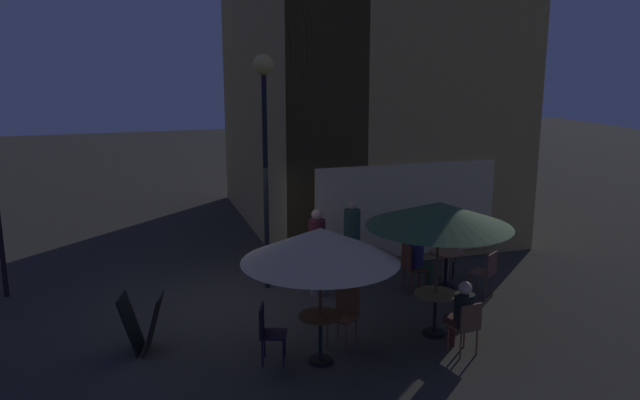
{
  "coord_description": "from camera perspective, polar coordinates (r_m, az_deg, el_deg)",
  "views": [
    {
      "loc": [
        -1.82,
        -11.34,
        4.67
      ],
      "look_at": [
        1.8,
        0.29,
        1.91
      ],
      "focal_mm": 36.02,
      "sensor_mm": 36.0,
      "label": 1
    }
  ],
  "objects": [
    {
      "name": "cafe_table_1",
      "position": [
        10.06,
        0.03,
        -11.42
      ],
      "size": [
        0.67,
        0.67,
        0.79
      ],
      "color": "black",
      "rests_on": "ground"
    },
    {
      "name": "patron_standing_4",
      "position": [
        12.59,
        -0.26,
        -4.66
      ],
      "size": [
        0.33,
        0.33,
        1.76
      ],
      "rotation": [
        0.0,
        0.0,
        2.03
      ],
      "color": "#7F6560",
      "rests_on": "ground"
    },
    {
      "name": "cafe_chair_5",
      "position": [
        14.18,
        11.14,
        -4.46
      ],
      "size": [
        0.56,
        0.56,
        0.86
      ],
      "rotation": [
        0.0,
        0.0,
        -2.06
      ],
      "color": "black",
      "rests_on": "ground"
    },
    {
      "name": "cafe_chair_2",
      "position": [
        10.1,
        -4.67,
        -11.33
      ],
      "size": [
        0.51,
        0.51,
        0.92
      ],
      "rotation": [
        0.0,
        0.0,
        -0.32
      ],
      "color": "black",
      "rests_on": "ground"
    },
    {
      "name": "patron_seated_1",
      "position": [
        13.06,
        8.72,
        -5.01
      ],
      "size": [
        0.53,
        0.32,
        1.27
      ],
      "rotation": [
        0.0,
        0.0,
        -0.04
      ],
      "color": "#274029",
      "rests_on": "ground"
    },
    {
      "name": "cafe_table_2",
      "position": [
        13.36,
        11.16,
        -5.41
      ],
      "size": [
        0.7,
        0.7,
        0.78
      ],
      "color": "black",
      "rests_on": "ground"
    },
    {
      "name": "ground_plane",
      "position": [
        12.4,
        -7.65,
        -9.47
      ],
      "size": [
        60.0,
        60.0,
        0.0
      ],
      "primitive_type": "plane",
      "color": "#39362D"
    },
    {
      "name": "cafe_chair_3",
      "position": [
        13.04,
        8.08,
        -5.6
      ],
      "size": [
        0.44,
        0.44,
        0.98
      ],
      "rotation": [
        0.0,
        0.0,
        -0.04
      ],
      "color": "brown",
      "rests_on": "ground"
    },
    {
      "name": "patron_seated_0",
      "position": [
        10.59,
        12.47,
        -9.65
      ],
      "size": [
        0.37,
        0.53,
        1.2
      ],
      "rotation": [
        0.0,
        0.0,
        1.71
      ],
      "color": "#4F2320",
      "rests_on": "ground"
    },
    {
      "name": "cafe_chair_4",
      "position": [
        13.01,
        14.58,
        -6.04
      ],
      "size": [
        0.57,
        0.57,
        0.92
      ],
      "rotation": [
        0.0,
        0.0,
        2.17
      ],
      "color": "brown",
      "rests_on": "ground"
    },
    {
      "name": "patio_umbrella_1",
      "position": [
        9.58,
        0.03,
        -4.03
      ],
      "size": [
        2.41,
        2.41,
        2.17
      ],
      "color": "black",
      "rests_on": "ground"
    },
    {
      "name": "patron_seated_2",
      "position": [
        14.0,
        11.17,
        -3.97
      ],
      "size": [
        0.47,
        0.53,
        1.23
      ],
      "rotation": [
        0.0,
        0.0,
        -2.06
      ],
      "color": "#7E6B55",
      "rests_on": "ground"
    },
    {
      "name": "cafe_chair_1",
      "position": [
        10.68,
        2.23,
        -9.73
      ],
      "size": [
        0.62,
        0.62,
        0.97
      ],
      "rotation": [
        0.0,
        0.0,
        -2.4
      ],
      "color": "brown",
      "rests_on": "ground"
    },
    {
      "name": "patron_standing_3",
      "position": [
        13.43,
        2.85,
        -3.67
      ],
      "size": [
        0.35,
        0.35,
        1.73
      ],
      "rotation": [
        0.0,
        0.0,
        2.72
      ],
      "color": "#51406B",
      "rests_on": "ground"
    },
    {
      "name": "patio_umbrella_0",
      "position": [
        10.68,
        10.54,
        -1.3
      ],
      "size": [
        2.42,
        2.42,
        2.32
      ],
      "color": "black",
      "rests_on": "ground"
    },
    {
      "name": "cafe_building",
      "position": [
        16.4,
        1.0,
        11.45
      ],
      "size": [
        6.2,
        8.23,
        8.59
      ],
      "color": "tan",
      "rests_on": "ground"
    },
    {
      "name": "menu_sandwich_board",
      "position": [
        10.81,
        -15.51,
        -10.51
      ],
      "size": [
        0.77,
        0.7,
        0.94
      ],
      "rotation": [
        0.0,
        0.0,
        -0.25
      ],
      "color": "black",
      "rests_on": "ground"
    },
    {
      "name": "street_lamp_near_corner",
      "position": [
        12.57,
        -4.96,
        7.62
      ],
      "size": [
        0.4,
        0.4,
        4.69
      ],
      "color": "black",
      "rests_on": "ground"
    },
    {
      "name": "cafe_table_0",
      "position": [
        11.16,
        10.21,
        -9.13
      ],
      "size": [
        0.72,
        0.72,
        0.75
      ],
      "color": "black",
      "rests_on": "ground"
    },
    {
      "name": "cafe_chair_0",
      "position": [
        10.55,
        12.92,
        -10.65
      ],
      "size": [
        0.45,
        0.45,
        0.88
      ],
      "rotation": [
        0.0,
        0.0,
        1.71
      ],
      "color": "brown",
      "rests_on": "ground"
    }
  ]
}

